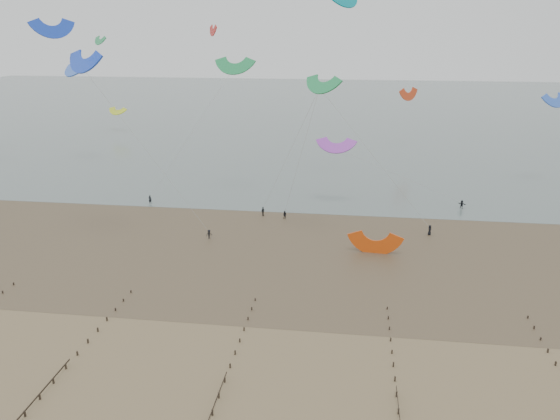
{
  "coord_description": "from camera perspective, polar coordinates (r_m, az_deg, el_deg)",
  "views": [
    {
      "loc": [
        16.41,
        -54.43,
        35.97
      ],
      "look_at": [
        5.31,
        28.0,
        8.0
      ],
      "focal_mm": 35.0,
      "sensor_mm": 36.0,
      "label": 1
    }
  ],
  "objects": [
    {
      "name": "kitesurfer_lead",
      "position": [
        120.0,
        -13.43,
        1.09
      ],
      "size": [
        0.7,
        0.48,
        1.86
      ],
      "primitive_type": "imported",
      "rotation": [
        0.0,
        0.0,
        3.2
      ],
      "color": "black",
      "rests_on": "ground"
    },
    {
      "name": "sea_and_shore",
      "position": [
        98.0,
        -4.95,
        -3.01
      ],
      "size": [
        500.0,
        665.0,
        0.03
      ],
      "color": "#475654",
      "rests_on": "ground"
    },
    {
      "name": "kites_airborne",
      "position": [
        141.79,
        -3.95,
        12.77
      ],
      "size": [
        239.04,
        112.0,
        40.64
      ],
      "color": "#007D8A",
      "rests_on": "ground"
    },
    {
      "name": "grounded_kite",
      "position": [
        93.01,
        9.84,
        -4.45
      ],
      "size": [
        8.23,
        6.72,
        4.22
      ],
      "primitive_type": null,
      "rotation": [
        1.54,
        0.0,
        -0.1
      ],
      "color": "#D9460D",
      "rests_on": "ground"
    },
    {
      "name": "kitesurfers",
      "position": [
        107.06,
        10.18,
        -0.86
      ],
      "size": [
        160.91,
        24.91,
        1.89
      ],
      "color": "black",
      "rests_on": "ground"
    },
    {
      "name": "ground",
      "position": [
        67.27,
        -7.92,
        -13.94
      ],
      "size": [
        500.0,
        500.0,
        0.0
      ],
      "primitive_type": "plane",
      "color": "brown",
      "rests_on": "ground"
    }
  ]
}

